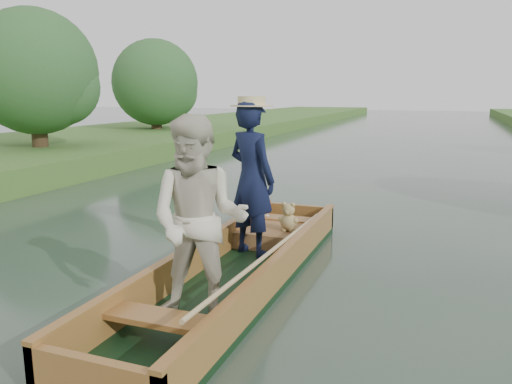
% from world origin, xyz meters
% --- Properties ---
extents(ground, '(120.00, 120.00, 0.00)m').
position_xyz_m(ground, '(0.00, 0.00, 0.00)').
color(ground, '#283D30').
rests_on(ground, ground).
extents(trees_far, '(22.90, 13.60, 4.45)m').
position_xyz_m(trees_far, '(-0.70, 9.10, 2.51)').
color(trees_far, '#47331E').
rests_on(trees_far, ground).
extents(punt, '(1.21, 5.00, 2.06)m').
position_xyz_m(punt, '(0.00, -0.16, 0.73)').
color(punt, black).
rests_on(punt, ground).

